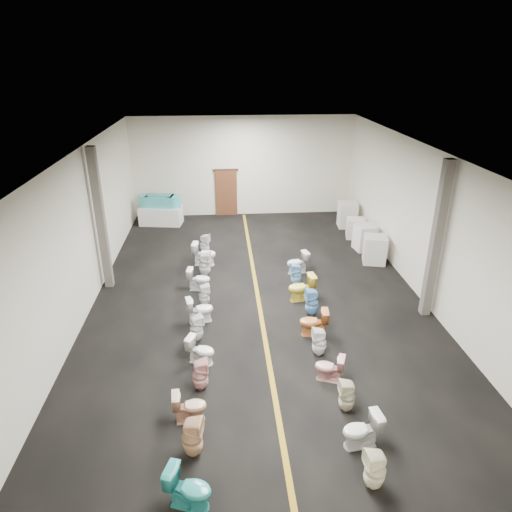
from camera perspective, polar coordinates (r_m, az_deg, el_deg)
The scene contains 39 objects.
floor at distance 14.36m, azimuth 0.18°, elevation -4.83°, with size 16.00×16.00×0.00m, color black.
ceiling at distance 12.83m, azimuth 0.21°, elevation 13.10°, with size 16.00×16.00×0.00m, color black.
wall_back at distance 21.11m, azimuth -1.62°, elevation 11.10°, with size 10.00×10.00×0.00m, color beige.
wall_front at distance 6.58m, azimuth 6.30°, elevation -21.07°, with size 10.00×10.00×0.00m, color beige.
wall_left at distance 13.97m, azimuth -20.74°, elevation 2.83°, with size 16.00×16.00×0.00m, color beige.
wall_right at distance 14.69m, azimuth 20.07°, elevation 3.93°, with size 16.00×16.00×0.00m, color beige.
aisle_stripe at distance 14.36m, azimuth 0.18°, elevation -4.82°, with size 0.12×15.60×0.01m, color #966F15.
back_door at distance 21.32m, azimuth -3.74°, elevation 7.86°, with size 1.00×0.10×2.10m, color #562D19.
door_frame at distance 21.06m, azimuth -3.82°, elevation 10.67°, with size 1.15×0.08×0.10m, color #331C11.
column_left at distance 14.81m, azimuth -18.84°, elevation 4.26°, with size 0.25×0.25×4.50m, color #59544C.
column_right at distance 13.32m, azimuth 21.59°, elevation 1.71°, with size 0.25×0.25×4.50m, color #59544C.
display_table at distance 20.68m, azimuth -11.77°, elevation 5.02°, with size 1.81×0.90×0.80m, color silver.
bathtub at distance 20.48m, azimuth -11.93°, elevation 6.79°, with size 1.84×0.87×0.55m.
appliance_crate_a at distance 16.91m, azimuth 14.61°, elevation 0.80°, with size 0.77×0.77×0.99m, color beige.
appliance_crate_b at distance 17.96m, azimuth 13.44°, elevation 2.27°, with size 0.71×0.71×0.98m, color silver.
appliance_crate_c at distance 19.13m, azimuth 12.31°, elevation 3.42°, with size 0.71×0.71×0.80m, color silver.
appliance_crate_d at distance 20.24m, azimuth 11.35°, elevation 5.06°, with size 0.76×0.76×1.08m, color silver.
toilet_left_0 at distance 8.44m, azimuth -8.36°, elevation -26.80°, with size 0.44×0.76×0.78m, color teal.
toilet_left_1 at distance 9.12m, azimuth -7.96°, elevation -21.54°, with size 0.39×0.39×0.86m, color #D9A97E.
toilet_left_2 at distance 9.84m, azimuth -8.30°, elevation -18.11°, with size 0.39×0.69×0.70m, color tan.
toilet_left_3 at distance 10.51m, azimuth -6.99°, elevation -14.55°, with size 0.35×0.36×0.78m, color #D89B96.
toilet_left_4 at distance 11.33m, azimuth -6.91°, elevation -11.62°, with size 0.39×0.68×0.70m, color white.
toilet_left_5 at distance 12.11m, azimuth -7.45°, elevation -8.94°, with size 0.34×0.34×0.75m, color silver.
toilet_left_6 at distance 12.90m, azimuth -7.03°, elevation -6.66°, with size 0.43×0.75×0.76m, color white.
toilet_left_7 at distance 13.70m, azimuth -6.48°, elevation -4.86°, with size 0.31×0.32×0.70m, color white.
toilet_left_8 at distance 14.61m, azimuth -7.16°, elevation -2.89°, with size 0.41×0.72×0.74m, color white.
toilet_left_9 at distance 15.44m, azimuth -6.44°, elevation -1.08°, with size 0.38×0.39×0.85m, color silver.
toilet_left_10 at distance 16.30m, azimuth -6.50°, elevation 0.28°, with size 0.47×0.82×0.84m, color white.
toilet_left_11 at distance 17.22m, azimuth -6.44°, elevation 1.49°, with size 0.35×0.36×0.78m, color white.
toilet_right_0 at distance 8.82m, azimuth 14.65°, elevation -24.43°, with size 0.37×0.38×0.82m, color #F3E9C5.
toilet_right_1 at distance 9.45m, azimuth 13.06°, elevation -20.48°, with size 0.42×0.74×0.75m, color silver.
toilet_right_2 at distance 10.11m, azimuth 11.30°, elevation -16.77°, with size 0.34×0.35×0.76m, color beige.
toilet_right_3 at distance 10.85m, azimuth 9.15°, elevation -13.63°, with size 0.38×0.67×0.68m, color pink.
toilet_right_4 at distance 11.58m, azimuth 7.92°, elevation -10.59°, with size 0.35×0.35×0.77m, color white.
toilet_right_5 at distance 12.32m, azimuth 7.21°, elevation -8.23°, with size 0.43×0.75×0.77m, color #CB7737.
toilet_right_6 at distance 13.18m, azimuth 7.00°, elevation -5.74°, with size 0.38×0.39×0.85m, color #6EACDC.
toilet_right_7 at distance 13.94m, azimuth 5.72°, elevation -3.97°, with size 0.47×0.82×0.83m, color yellow.
toilet_right_8 at distance 14.82m, azimuth 5.04°, elevation -2.32°, with size 0.34×0.35×0.76m, color #82C2EC.
toilet_right_9 at distance 15.65m, azimuth 5.21°, elevation -0.84°, with size 0.43×0.75×0.77m, color silver.
Camera 1 is at (-1.04, -12.57, 6.88)m, focal length 32.00 mm.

